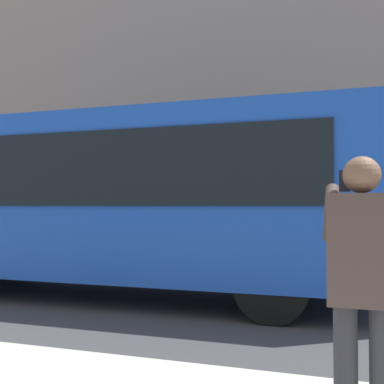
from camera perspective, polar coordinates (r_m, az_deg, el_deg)
name	(u,v)px	position (r m, az deg, el deg)	size (l,w,h in m)	color
ground_plane	(356,309)	(7.74, 18.97, -13.11)	(60.00, 60.00, 0.00)	#38383A
building_facade_far	(352,51)	(15.05, 18.58, 15.62)	(28.00, 1.55, 12.00)	gray
red_bus	(108,198)	(8.43, -10.03, -0.71)	(9.05, 2.54, 3.08)	#1947AD
pedestrian_photographer	(363,276)	(3.03, 19.76, -9.42)	(0.53, 0.52, 1.70)	#2D2D33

